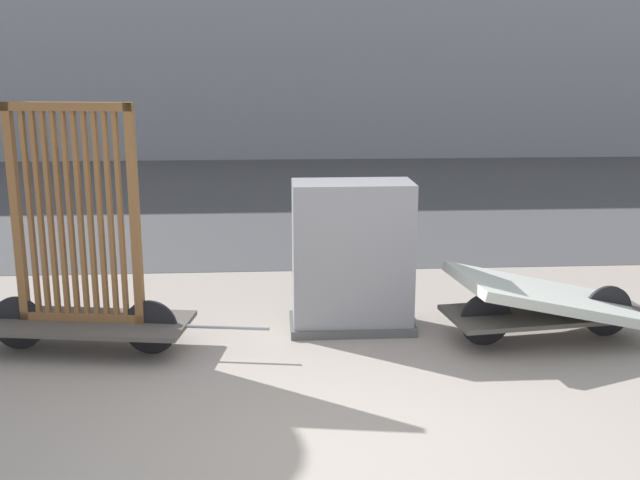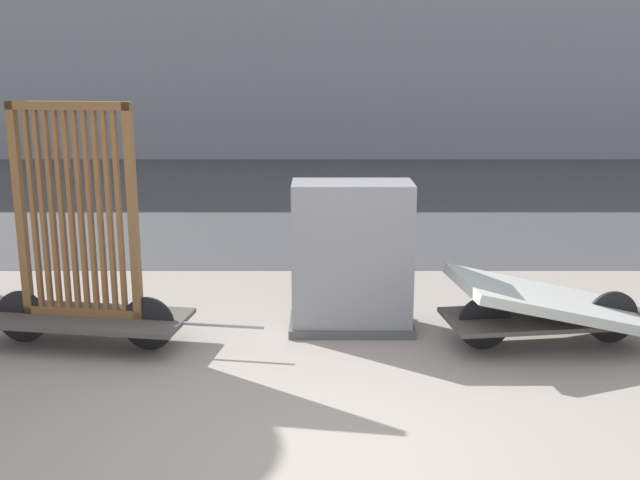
# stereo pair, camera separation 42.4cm
# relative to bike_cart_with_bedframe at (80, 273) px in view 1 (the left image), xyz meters

# --- Properties ---
(ground_plane) EXTENTS (60.00, 60.00, 0.00)m
(ground_plane) POSITION_rel_bike_cart_with_bedframe_xyz_m (2.01, -1.86, -0.69)
(ground_plane) COLOR gray
(road_strip) EXTENTS (56.00, 10.59, 0.01)m
(road_strip) POSITION_rel_bike_cart_with_bedframe_xyz_m (2.01, 7.71, -0.69)
(road_strip) COLOR #424244
(road_strip) RESTS_ON ground_plane
(bike_cart_with_bedframe) EXTENTS (2.52, 0.97, 2.10)m
(bike_cart_with_bedframe) POSITION_rel_bike_cart_with_bedframe_xyz_m (0.00, 0.00, 0.00)
(bike_cart_with_bedframe) COLOR #4C4742
(bike_cart_with_bedframe) RESTS_ON ground_plane
(bike_cart_with_mattress) EXTENTS (2.52, 1.19, 0.64)m
(bike_cart_with_mattress) POSITION_rel_bike_cart_with_bedframe_xyz_m (4.02, 0.00, -0.33)
(bike_cart_with_mattress) COLOR #4C4742
(bike_cart_with_mattress) RESTS_ON ground_plane
(utility_cabinet) EXTENTS (1.14, 0.61, 1.37)m
(utility_cabinet) POSITION_rel_bike_cart_with_bedframe_xyz_m (2.33, 0.42, -0.05)
(utility_cabinet) COLOR #4C4C4C
(utility_cabinet) RESTS_ON ground_plane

